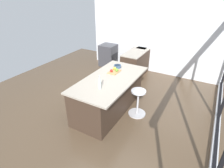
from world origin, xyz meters
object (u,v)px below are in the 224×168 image
Objects in this scene: oven_range at (108,55)px; water_bottle at (100,84)px; stool_by_window at (138,103)px; fruit_bowl at (117,66)px; apple_yellow at (115,68)px; kitchen_island at (109,94)px; apple_green at (117,70)px; cutting_board at (114,72)px; apple_red at (111,71)px.

oven_range is 3.68m from water_bottle.
fruit_bowl reaches higher than stool_by_window.
apple_yellow is 0.22m from fruit_bowl.
kitchen_island is at bearing 10.36° from fruit_bowl.
apple_yellow is 1.05m from water_bottle.
water_bottle reaches higher than apple_yellow.
water_bottle reaches higher than apple_green.
oven_range is 1.25× the size of stool_by_window.
kitchen_island is 3.20× the size of stool_by_window.
apple_yellow is 0.27× the size of water_bottle.
fruit_bowl is at bearing -166.79° from cutting_board.
oven_range is 3.41m from stool_by_window.
apple_yellow is at bearing -168.98° from water_bottle.
cutting_board is 1.15× the size of water_bottle.
stool_by_window is (-0.17, 0.74, -0.14)m from kitchen_island.
apple_red is at bearing -166.83° from water_bottle.
apple_green is 1.03× the size of apple_yellow.
kitchen_island is 6.16× the size of cutting_board.
oven_range is at bearing -152.18° from water_bottle.
apple_green is (-0.41, 0.00, 0.52)m from kitchen_island.
apple_yellow is (2.18, 1.49, 0.55)m from oven_range.
water_bottle is 1.57× the size of fruit_bowl.
kitchen_island is at bearing -169.46° from water_bottle.
water_bottle is (0.96, 0.10, 0.06)m from apple_green.
apple_yellow is at bearing 34.42° from oven_range.
water_bottle is 1.27m from fruit_bowl.
kitchen_island reaches higher than stool_by_window.
apple_green is at bearing -108.10° from stool_by_window.
cutting_board is at bearing 24.41° from apple_yellow.
kitchen_island is 0.80m from water_bottle.
kitchen_island is 7.09× the size of water_bottle.
cutting_board is at bearing -104.88° from stool_by_window.
oven_range is 2.79m from cutting_board.
kitchen_island is (2.66, 1.59, 0.03)m from oven_range.
cutting_board is 4.34× the size of apple_yellow.
stool_by_window is 8.09× the size of apple_green.
fruit_bowl is (-1.25, -0.23, -0.08)m from water_bottle.
oven_range is at bearing -143.25° from fruit_bowl.
stool_by_window is at bearing 58.56° from fruit_bowl.
apple_yellow reaches higher than cutting_board.
oven_range is at bearing -145.98° from cutting_board.
oven_range is 11.71× the size of apple_red.
cutting_board is 4.87× the size of apple_red.
stool_by_window is at bearing 103.11° from kitchen_island.
apple_green is at bearing 24.51° from fruit_bowl.
water_bottle reaches higher than stool_by_window.
apple_yellow reaches higher than stool_by_window.
kitchen_island is at bearing -76.89° from stool_by_window.
cutting_board reaches higher than kitchen_island.
fruit_bowl is at bearing -169.56° from water_bottle.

